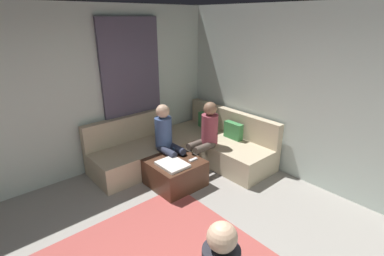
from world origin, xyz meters
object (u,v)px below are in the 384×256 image
at_px(person_on_couch_back, 205,134).
at_px(person_on_couch_side, 167,138).
at_px(ottoman, 175,173).
at_px(sectional_couch, 186,147).
at_px(coffee_mug, 175,150).
at_px(game_remote, 193,160).

height_order(person_on_couch_back, person_on_couch_side, same).
relative_size(ottoman, person_on_couch_back, 0.63).
relative_size(sectional_couch, coffee_mug, 26.84).
distance_m(coffee_mug, person_on_couch_side, 0.23).
bearing_deg(game_remote, coffee_mug, -174.29).
distance_m(sectional_couch, coffee_mug, 0.56).
relative_size(coffee_mug, game_remote, 0.63).
relative_size(sectional_couch, game_remote, 17.00).
distance_m(ottoman, coffee_mug, 0.38).
bearing_deg(coffee_mug, game_remote, 5.71).
bearing_deg(person_on_couch_back, person_on_couch_side, 62.54).
bearing_deg(person_on_couch_side, sectional_couch, -164.13).
xyz_separation_m(ottoman, coffee_mug, (-0.22, 0.18, 0.26)).
bearing_deg(coffee_mug, sectional_couch, 120.51).
height_order(sectional_couch, game_remote, sectional_couch).
height_order(ottoman, person_on_couch_side, person_on_couch_side).
xyz_separation_m(person_on_couch_back, person_on_couch_side, (-0.30, -0.57, 0.00)).
relative_size(game_remote, person_on_couch_back, 0.12).
height_order(game_remote, person_on_couch_side, person_on_couch_side).
relative_size(ottoman, person_on_couch_side, 0.63).
xyz_separation_m(ottoman, person_on_couch_back, (-0.04, 0.69, 0.45)).
xyz_separation_m(game_remote, person_on_couch_back, (-0.22, 0.47, 0.23)).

